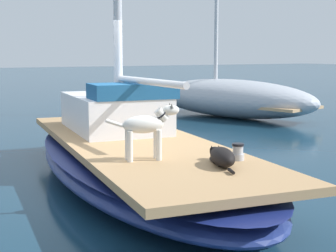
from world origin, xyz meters
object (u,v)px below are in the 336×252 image
Objects in this scene: sailboat_main at (137,162)px; dog_white at (147,126)px; dog_black at (222,157)px; deck_winch at (238,152)px; moored_boat_starboard_side at (231,97)px.

dog_white is at bearing -109.84° from sailboat_main.
sailboat_main is at bearing 70.16° from dog_white.
dog_black is at bearing -48.61° from dog_white.
dog_black is 0.99× the size of dog_white.
deck_winch is at bearing 24.52° from dog_black.
dog_black is 4.39× the size of deck_winch.
sailboat_main is 35.62× the size of deck_winch.
deck_winch is at bearing -75.20° from sailboat_main.
moored_boat_starboard_side reaches higher than deck_winch.
moored_boat_starboard_side is (6.02, 6.02, 0.27)m from sailboat_main.
dog_black is (0.15, -2.05, 0.43)m from sailboat_main.
moored_boat_starboard_side is (6.51, 7.36, -0.48)m from dog_white.
deck_winch is at bearing -124.92° from moored_boat_starboard_side.
sailboat_main is 8.12× the size of dog_black.
dog_white is at bearing 150.53° from deck_winch.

